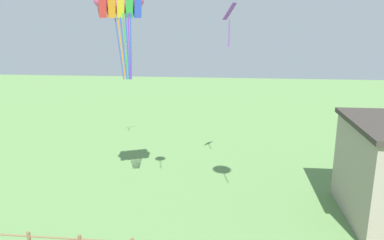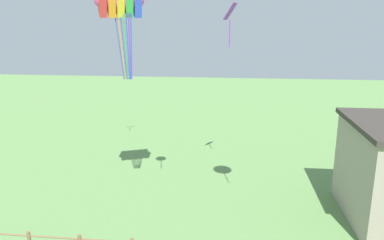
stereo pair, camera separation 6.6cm
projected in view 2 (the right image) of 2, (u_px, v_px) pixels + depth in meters
name	position (u px, v px, depth m)	size (l,w,h in m)	color
kite_rainbow_parafoil	(119.00, 0.00, 17.42)	(2.77, 2.37, 4.54)	#E54C8C
kite_purple_streamer	(230.00, 15.00, 20.38)	(0.79, 0.90, 2.36)	purple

